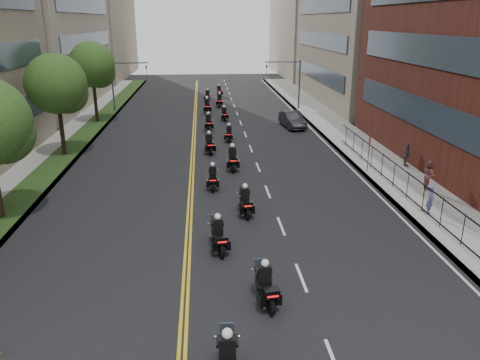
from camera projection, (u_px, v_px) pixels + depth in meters
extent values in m
cube|color=gray|center=(357.00, 146.00, 38.42)|extent=(4.00, 90.00, 0.15)
cube|color=gray|center=(58.00, 152.00, 36.61)|extent=(4.00, 90.00, 0.15)
cube|color=#1A3412|center=(68.00, 150.00, 36.64)|extent=(2.00, 90.00, 0.04)
cube|color=#333F4C|center=(431.00, 125.00, 29.92)|extent=(0.12, 25.80, 1.80)
cube|color=#333F4C|center=(440.00, 61.00, 28.62)|extent=(0.12, 25.80, 1.80)
cube|color=#333F4C|center=(317.00, 73.00, 59.14)|extent=(0.12, 24.08, 1.80)
cube|color=#333F4C|center=(319.00, 40.00, 57.84)|extent=(0.12, 24.08, 1.80)
cube|color=#333F4C|center=(321.00, 5.00, 56.54)|extent=(0.12, 24.08, 1.80)
cube|color=gray|center=(322.00, 1.00, 84.90)|extent=(15.00, 28.00, 26.00)
cube|color=#333F4C|center=(92.00, 75.00, 57.03)|extent=(0.12, 24.08, 1.80)
cube|color=#333F4C|center=(89.00, 41.00, 55.72)|extent=(0.12, 24.08, 1.80)
cube|color=#333F4C|center=(85.00, 5.00, 54.42)|extent=(0.12, 24.08, 1.80)
cube|color=gray|center=(77.00, 1.00, 81.60)|extent=(16.00, 28.00, 26.00)
cube|color=black|center=(417.00, 179.00, 25.60)|extent=(0.05, 28.00, 0.05)
cube|color=black|center=(414.00, 201.00, 26.02)|extent=(0.05, 28.00, 0.05)
sphere|color=#224617|center=(3.00, 134.00, 23.40)|extent=(3.08, 3.08, 3.08)
cylinder|color=black|center=(61.00, 123.00, 34.92)|extent=(0.32, 0.32, 5.11)
sphere|color=#224617|center=(56.00, 84.00, 33.97)|extent=(4.40, 4.40, 4.40)
sphere|color=#224617|center=(67.00, 93.00, 34.63)|extent=(3.08, 3.08, 3.08)
cylinder|color=black|center=(95.00, 96.00, 46.18)|extent=(0.32, 0.32, 5.39)
sphere|color=#224617|center=(92.00, 65.00, 45.18)|extent=(4.40, 4.40, 4.40)
sphere|color=#224617|center=(100.00, 72.00, 45.86)|extent=(3.08, 3.08, 3.08)
cylinder|color=#3F3F44|center=(299.00, 85.00, 53.45)|extent=(0.18, 0.18, 5.60)
cylinder|color=#3F3F44|center=(283.00, 62.00, 52.45)|extent=(4.00, 0.14, 0.14)
imported|color=black|center=(267.00, 69.00, 52.58)|extent=(0.16, 0.20, 1.00)
cylinder|color=#3F3F44|center=(113.00, 87.00, 51.86)|extent=(0.18, 0.18, 5.60)
cylinder|color=#3F3F44|center=(129.00, 63.00, 51.16)|extent=(4.00, 0.14, 0.14)
imported|color=black|center=(146.00, 70.00, 51.56)|extent=(0.16, 0.20, 1.00)
cylinder|color=black|center=(227.00, 353.00, 14.12)|extent=(0.18, 0.74, 0.73)
cube|color=black|center=(227.00, 347.00, 13.08)|extent=(0.49, 0.32, 0.67)
sphere|color=white|center=(227.00, 333.00, 12.94)|extent=(0.31, 0.31, 0.31)
cylinder|color=black|center=(271.00, 306.00, 16.47)|extent=(0.23, 0.70, 0.69)
cylinder|color=black|center=(259.00, 282.00, 17.97)|extent=(0.23, 0.70, 0.69)
cube|color=black|center=(265.00, 286.00, 17.13)|extent=(0.60, 1.41, 0.41)
cube|color=silver|center=(265.00, 291.00, 17.25)|extent=(0.46, 0.60, 0.30)
cube|color=black|center=(271.00, 293.00, 16.30)|extent=(0.58, 0.49, 0.32)
cube|color=red|center=(273.00, 296.00, 16.11)|extent=(0.41, 0.08, 0.07)
cube|color=black|center=(265.00, 274.00, 17.01)|extent=(0.48, 0.34, 0.63)
sphere|color=white|center=(265.00, 263.00, 16.88)|extent=(0.29, 0.29, 0.29)
cylinder|color=black|center=(222.00, 251.00, 20.38)|extent=(0.24, 0.72, 0.70)
cylinder|color=black|center=(215.00, 234.00, 21.91)|extent=(0.24, 0.72, 0.70)
cube|color=black|center=(218.00, 236.00, 21.05)|extent=(0.62, 1.44, 0.41)
cube|color=silver|center=(218.00, 241.00, 21.18)|extent=(0.47, 0.62, 0.31)
cube|color=black|center=(221.00, 239.00, 20.21)|extent=(0.59, 0.50, 0.33)
cube|color=red|center=(222.00, 242.00, 20.01)|extent=(0.41, 0.09, 0.07)
cube|color=black|center=(218.00, 226.00, 20.93)|extent=(0.49, 0.35, 0.64)
sphere|color=white|center=(218.00, 217.00, 20.80)|extent=(0.30, 0.30, 0.30)
cylinder|color=black|center=(247.00, 214.00, 24.29)|extent=(0.18, 0.69, 0.69)
cylinder|color=black|center=(243.00, 202.00, 25.80)|extent=(0.18, 0.69, 0.69)
cube|color=black|center=(245.00, 203.00, 24.95)|extent=(0.50, 1.39, 0.40)
cube|color=silver|center=(245.00, 206.00, 25.08)|extent=(0.42, 0.58, 0.30)
cube|color=black|center=(247.00, 204.00, 24.12)|extent=(0.55, 0.45, 0.32)
cube|color=red|center=(248.00, 206.00, 23.92)|extent=(0.41, 0.05, 0.07)
cube|color=black|center=(245.00, 194.00, 24.84)|extent=(0.46, 0.31, 0.63)
sphere|color=white|center=(245.00, 186.00, 24.71)|extent=(0.29, 0.29, 0.29)
cylinder|color=black|center=(213.00, 187.00, 28.18)|extent=(0.15, 0.67, 0.66)
cylinder|color=black|center=(213.00, 179.00, 29.65)|extent=(0.15, 0.67, 0.66)
cube|color=black|center=(213.00, 179.00, 28.83)|extent=(0.44, 1.33, 0.39)
cube|color=silver|center=(213.00, 182.00, 28.95)|extent=(0.38, 0.55, 0.29)
cube|color=black|center=(213.00, 179.00, 28.01)|extent=(0.52, 0.42, 0.31)
cube|color=red|center=(213.00, 180.00, 27.82)|extent=(0.39, 0.04, 0.07)
cube|color=black|center=(213.00, 171.00, 28.71)|extent=(0.44, 0.28, 0.61)
sphere|color=white|center=(212.00, 164.00, 28.59)|extent=(0.28, 0.28, 0.28)
cylinder|color=black|center=(233.00, 168.00, 31.72)|extent=(0.16, 0.74, 0.74)
cylinder|color=black|center=(232.00, 160.00, 33.37)|extent=(0.16, 0.74, 0.74)
cube|color=black|center=(233.00, 160.00, 32.45)|extent=(0.47, 1.48, 0.44)
cube|color=silver|center=(233.00, 163.00, 32.58)|extent=(0.42, 0.60, 0.33)
cube|color=black|center=(233.00, 160.00, 31.54)|extent=(0.57, 0.46, 0.35)
cube|color=red|center=(233.00, 161.00, 31.33)|extent=(0.44, 0.04, 0.08)
cube|color=black|center=(232.00, 152.00, 32.32)|extent=(0.48, 0.31, 0.68)
sphere|color=white|center=(232.00, 145.00, 32.18)|extent=(0.32, 0.32, 0.32)
cylinder|color=black|center=(211.00, 151.00, 35.76)|extent=(0.22, 0.72, 0.71)
cylinder|color=black|center=(208.00, 146.00, 37.32)|extent=(0.22, 0.72, 0.71)
cube|color=black|center=(209.00, 145.00, 36.44)|extent=(0.59, 1.45, 0.42)
cube|color=silver|center=(209.00, 148.00, 36.57)|extent=(0.46, 0.61, 0.31)
cube|color=black|center=(211.00, 144.00, 35.59)|extent=(0.59, 0.49, 0.33)
cube|color=red|center=(211.00, 145.00, 35.39)|extent=(0.42, 0.08, 0.07)
cube|color=black|center=(209.00, 138.00, 36.32)|extent=(0.49, 0.34, 0.65)
sphere|color=white|center=(209.00, 133.00, 36.19)|extent=(0.30, 0.30, 0.30)
cylinder|color=black|center=(228.00, 139.00, 39.49)|extent=(0.21, 0.63, 0.62)
cylinder|color=black|center=(230.00, 135.00, 40.86)|extent=(0.21, 0.63, 0.62)
cube|color=black|center=(229.00, 134.00, 40.09)|extent=(0.55, 1.27, 0.36)
cube|color=silver|center=(229.00, 137.00, 40.20)|extent=(0.41, 0.54, 0.27)
cube|color=black|center=(228.00, 134.00, 39.33)|extent=(0.52, 0.44, 0.29)
cube|color=red|center=(228.00, 135.00, 39.16)|extent=(0.36, 0.08, 0.06)
cube|color=black|center=(229.00, 129.00, 39.99)|extent=(0.43, 0.31, 0.56)
sphere|color=white|center=(229.00, 125.00, 39.87)|extent=(0.26, 0.26, 0.26)
cylinder|color=black|center=(209.00, 128.00, 43.27)|extent=(0.19, 0.71, 0.71)
cylinder|color=black|center=(208.00, 125.00, 44.82)|extent=(0.19, 0.71, 0.71)
cube|color=black|center=(208.00, 123.00, 43.95)|extent=(0.52, 1.43, 0.42)
cube|color=silver|center=(208.00, 126.00, 44.08)|extent=(0.43, 0.59, 0.31)
cube|color=black|center=(209.00, 123.00, 43.09)|extent=(0.57, 0.47, 0.33)
cube|color=red|center=(209.00, 123.00, 42.89)|extent=(0.42, 0.06, 0.07)
cube|color=black|center=(208.00, 118.00, 43.83)|extent=(0.47, 0.32, 0.64)
sphere|color=white|center=(208.00, 113.00, 43.70)|extent=(0.30, 0.30, 0.30)
cylinder|color=black|center=(225.00, 119.00, 47.61)|extent=(0.17, 0.65, 0.64)
cylinder|color=black|center=(224.00, 116.00, 49.02)|extent=(0.17, 0.65, 0.64)
cube|color=black|center=(224.00, 115.00, 48.23)|extent=(0.47, 1.30, 0.38)
cube|color=silver|center=(224.00, 117.00, 48.34)|extent=(0.39, 0.54, 0.28)
cube|color=black|center=(225.00, 114.00, 47.45)|extent=(0.51, 0.42, 0.30)
cube|color=red|center=(225.00, 115.00, 47.27)|extent=(0.38, 0.05, 0.07)
cube|color=black|center=(224.00, 110.00, 48.12)|extent=(0.43, 0.29, 0.59)
sphere|color=white|center=(224.00, 106.00, 48.00)|extent=(0.27, 0.27, 0.27)
cylinder|color=black|center=(208.00, 111.00, 51.20)|extent=(0.19, 0.76, 0.76)
cylinder|color=black|center=(207.00, 108.00, 52.87)|extent=(0.19, 0.76, 0.76)
cube|color=black|center=(207.00, 107.00, 51.93)|extent=(0.54, 1.52, 0.44)
cube|color=silver|center=(207.00, 109.00, 52.07)|extent=(0.45, 0.63, 0.33)
cube|color=black|center=(208.00, 106.00, 51.01)|extent=(0.60, 0.49, 0.36)
cube|color=red|center=(208.00, 107.00, 50.80)|extent=(0.45, 0.05, 0.08)
cube|color=black|center=(207.00, 102.00, 51.80)|extent=(0.50, 0.33, 0.69)
sphere|color=white|center=(207.00, 98.00, 51.66)|extent=(0.32, 0.32, 0.32)
cylinder|color=black|center=(219.00, 105.00, 54.99)|extent=(0.20, 0.73, 0.72)
cylinder|color=black|center=(220.00, 103.00, 56.58)|extent=(0.20, 0.73, 0.72)
cube|color=black|center=(220.00, 101.00, 55.69)|extent=(0.55, 1.45, 0.42)
cube|color=silver|center=(220.00, 103.00, 55.82)|extent=(0.44, 0.61, 0.32)
cube|color=black|center=(219.00, 100.00, 54.81)|extent=(0.58, 0.48, 0.34)
cube|color=red|center=(219.00, 101.00, 54.60)|extent=(0.42, 0.06, 0.07)
cube|color=black|center=(220.00, 97.00, 55.57)|extent=(0.49, 0.33, 0.65)
sphere|color=white|center=(219.00, 93.00, 55.43)|extent=(0.31, 0.31, 0.31)
cylinder|color=black|center=(207.00, 100.00, 59.00)|extent=(0.22, 0.66, 0.65)
cylinder|color=black|center=(208.00, 98.00, 60.45)|extent=(0.22, 0.66, 0.65)
cube|color=black|center=(208.00, 96.00, 59.64)|extent=(0.57, 1.34, 0.38)
cube|color=silver|center=(208.00, 98.00, 59.76)|extent=(0.43, 0.57, 0.29)
cube|color=black|center=(207.00, 96.00, 58.84)|extent=(0.55, 0.46, 0.31)
cube|color=red|center=(207.00, 96.00, 58.65)|extent=(0.38, 0.08, 0.07)
cube|color=black|center=(208.00, 93.00, 59.53)|extent=(0.45, 0.32, 0.59)
sphere|color=white|center=(207.00, 89.00, 59.41)|extent=(0.28, 0.28, 0.28)
cylinder|color=black|center=(220.00, 94.00, 63.08)|extent=(0.22, 0.65, 0.64)
cylinder|color=black|center=(218.00, 93.00, 64.47)|extent=(0.22, 0.65, 0.64)
cube|color=black|center=(219.00, 92.00, 63.69)|extent=(0.57, 1.32, 0.38)
cube|color=silver|center=(219.00, 93.00, 63.80)|extent=(0.43, 0.56, 0.28)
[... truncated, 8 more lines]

